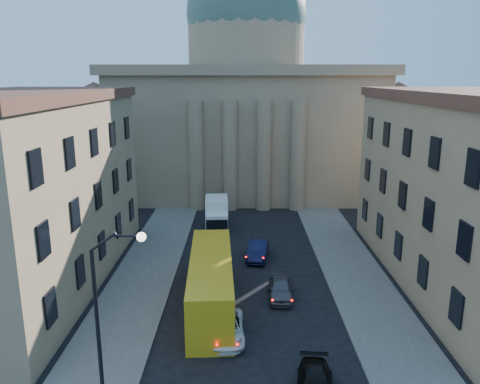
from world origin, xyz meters
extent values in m
cube|color=#524F4B|center=(-8.50, 18.00, 0.07)|extent=(5.00, 60.00, 0.15)
cube|color=#524F4B|center=(8.50, 18.00, 0.07)|extent=(5.00, 60.00, 0.15)
cube|color=#816B4F|center=(0.00, 56.00, 8.00)|extent=(34.00, 26.00, 16.00)
cube|color=#816B4F|center=(0.00, 56.00, 16.40)|extent=(35.50, 27.50, 1.20)
cylinder|color=#816B4F|center=(0.00, 56.00, 20.00)|extent=(16.00, 16.00, 8.00)
sphere|color=#4D6858|center=(0.00, 56.00, 24.00)|extent=(16.40, 16.40, 16.40)
cube|color=#816B4F|center=(-21.00, 54.00, 5.50)|extent=(13.00, 13.00, 11.00)
cone|color=brown|center=(-21.00, 54.00, 13.00)|extent=(26.02, 26.02, 4.00)
cube|color=#816B4F|center=(21.00, 54.00, 5.50)|extent=(13.00, 13.00, 11.00)
cone|color=brown|center=(21.00, 54.00, 13.00)|extent=(26.02, 26.02, 4.00)
cylinder|color=#816B4F|center=(-6.00, 42.80, 6.50)|extent=(1.80, 1.80, 13.00)
cylinder|color=#816B4F|center=(-2.00, 42.80, 6.50)|extent=(1.80, 1.80, 13.00)
cylinder|color=#816B4F|center=(2.00, 42.80, 6.50)|extent=(1.80, 1.80, 13.00)
cylinder|color=#816B4F|center=(6.00, 42.80, 6.50)|extent=(1.80, 1.80, 13.00)
cube|color=tan|center=(-17.00, 22.00, 7.00)|extent=(11.00, 26.00, 14.00)
cube|color=brown|center=(-17.00, 22.00, 14.30)|extent=(11.60, 26.60, 0.80)
cube|color=tan|center=(17.00, 22.00, 7.00)|extent=(11.00, 26.00, 14.00)
cylinder|color=black|center=(-7.50, 8.00, 4.00)|extent=(0.20, 0.20, 8.00)
cylinder|color=black|center=(-6.95, 8.00, 8.35)|extent=(1.30, 0.12, 0.96)
cylinder|color=black|center=(-5.95, 8.00, 8.65)|extent=(1.30, 0.12, 0.12)
sphere|color=white|center=(-5.20, 8.00, 8.60)|extent=(0.44, 0.44, 0.44)
imported|color=white|center=(-1.57, 13.85, 0.64)|extent=(2.31, 4.66, 1.27)
imported|color=#4B4B50|center=(2.17, 19.32, 0.71)|extent=(1.81, 4.23, 1.42)
imported|color=black|center=(0.80, 26.98, 0.78)|extent=(2.27, 4.91, 1.56)
cube|color=gold|center=(-2.77, 18.00, 1.76)|extent=(3.49, 12.65, 3.53)
cube|color=black|center=(-2.77, 18.00, 2.33)|extent=(3.52, 11.97, 1.25)
cylinder|color=black|center=(-3.67, 13.39, 0.57)|extent=(0.40, 1.15, 1.14)
cylinder|color=black|center=(-1.40, 13.51, 0.57)|extent=(0.40, 1.15, 1.14)
cylinder|color=black|center=(-4.15, 22.48, 0.57)|extent=(0.40, 1.15, 1.14)
cylinder|color=black|center=(-1.87, 22.60, 0.57)|extent=(0.40, 1.15, 1.14)
cube|color=white|center=(-3.14, 33.08, 1.16)|extent=(2.35, 2.45, 2.32)
cube|color=black|center=(-3.08, 31.96, 1.45)|extent=(2.13, 0.23, 1.07)
cube|color=white|center=(-3.29, 35.69, 1.70)|extent=(2.55, 4.19, 3.00)
cylinder|color=black|center=(-4.09, 32.64, 0.44)|extent=(0.32, 0.89, 0.87)
cylinder|color=black|center=(-2.15, 32.74, 0.44)|extent=(0.32, 0.89, 0.87)
cylinder|color=black|center=(-4.31, 36.50, 0.44)|extent=(0.32, 0.89, 0.87)
cylinder|color=black|center=(-2.37, 36.61, 0.44)|extent=(0.32, 0.89, 0.87)
camera|label=1|loc=(-0.69, -11.98, 15.61)|focal=35.00mm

